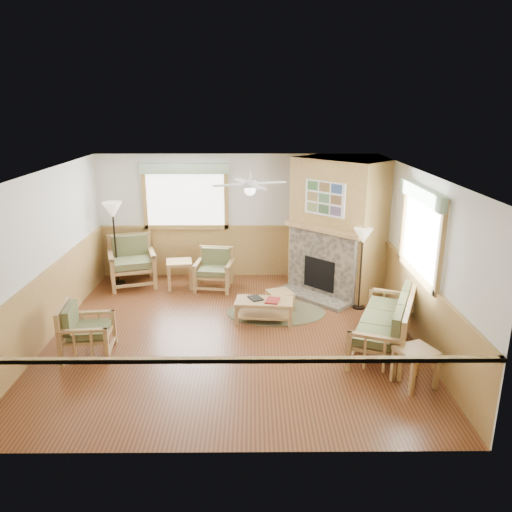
{
  "coord_description": "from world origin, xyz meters",
  "views": [
    {
      "loc": [
        0.34,
        -7.66,
        3.71
      ],
      "look_at": [
        0.4,
        0.7,
        1.15
      ],
      "focal_mm": 35.0,
      "sensor_mm": 36.0,
      "label": 1
    }
  ],
  "objects_px": {
    "armchair_left": "(87,330)",
    "end_table_chairs": "(180,274)",
    "floor_lamp_left": "(115,244)",
    "sofa": "(384,321)",
    "floor_lamp_right": "(361,269)",
    "armchair_back_left": "(132,262)",
    "end_table_sofa": "(415,367)",
    "footstool": "(280,301)",
    "armchair_back_right": "(214,270)",
    "coffee_table": "(264,311)"
  },
  "relations": [
    {
      "from": "footstool",
      "to": "floor_lamp_right",
      "type": "distance_m",
      "value": 1.62
    },
    {
      "from": "armchair_back_left",
      "to": "end_table_chairs",
      "type": "distance_m",
      "value": 1.06
    },
    {
      "from": "armchair_back_right",
      "to": "floor_lamp_right",
      "type": "height_order",
      "value": "floor_lamp_right"
    },
    {
      "from": "armchair_back_right",
      "to": "floor_lamp_left",
      "type": "relative_size",
      "value": 0.46
    },
    {
      "from": "end_table_chairs",
      "to": "armchair_back_right",
      "type": "bearing_deg",
      "value": -5.15
    },
    {
      "from": "sofa",
      "to": "floor_lamp_right",
      "type": "distance_m",
      "value": 1.64
    },
    {
      "from": "footstool",
      "to": "floor_lamp_left",
      "type": "xyz_separation_m",
      "value": [
        -3.4,
        1.47,
        0.71
      ]
    },
    {
      "from": "armchair_left",
      "to": "footstool",
      "type": "distance_m",
      "value": 3.48
    },
    {
      "from": "armchair_back_left",
      "to": "armchair_left",
      "type": "xyz_separation_m",
      "value": [
        0.02,
        -3.08,
        -0.11
      ]
    },
    {
      "from": "coffee_table",
      "to": "armchair_left",
      "type": "bearing_deg",
      "value": -151.44
    },
    {
      "from": "end_table_chairs",
      "to": "floor_lamp_right",
      "type": "relative_size",
      "value": 0.37
    },
    {
      "from": "armchair_back_right",
      "to": "armchair_left",
      "type": "bearing_deg",
      "value": -113.47
    },
    {
      "from": "sofa",
      "to": "floor_lamp_left",
      "type": "height_order",
      "value": "floor_lamp_left"
    },
    {
      "from": "end_table_chairs",
      "to": "footstool",
      "type": "xyz_separation_m",
      "value": [
        2.04,
        -1.22,
        -0.11
      ]
    },
    {
      "from": "floor_lamp_right",
      "to": "armchair_back_right",
      "type": "bearing_deg",
      "value": 159.37
    },
    {
      "from": "armchair_back_right",
      "to": "end_table_chairs",
      "type": "height_order",
      "value": "armchair_back_right"
    },
    {
      "from": "end_table_sofa",
      "to": "armchair_left",
      "type": "bearing_deg",
      "value": 168.9
    },
    {
      "from": "armchair_left",
      "to": "end_table_sofa",
      "type": "distance_m",
      "value": 4.83
    },
    {
      "from": "armchair_back_right",
      "to": "coffee_table",
      "type": "height_order",
      "value": "armchair_back_right"
    },
    {
      "from": "armchair_left",
      "to": "footstool",
      "type": "relative_size",
      "value": 1.93
    },
    {
      "from": "armchair_back_left",
      "to": "end_table_sofa",
      "type": "height_order",
      "value": "armchair_back_left"
    },
    {
      "from": "footstool",
      "to": "floor_lamp_left",
      "type": "height_order",
      "value": "floor_lamp_left"
    },
    {
      "from": "end_table_chairs",
      "to": "floor_lamp_left",
      "type": "height_order",
      "value": "floor_lamp_left"
    },
    {
      "from": "armchair_back_left",
      "to": "armchair_back_right",
      "type": "relative_size",
      "value": 1.25
    },
    {
      "from": "armchair_back_left",
      "to": "end_table_chairs",
      "type": "relative_size",
      "value": 1.78
    },
    {
      "from": "end_table_chairs",
      "to": "footstool",
      "type": "distance_m",
      "value": 2.38
    },
    {
      "from": "end_table_chairs",
      "to": "floor_lamp_left",
      "type": "xyz_separation_m",
      "value": [
        -1.36,
        0.25,
        0.6
      ]
    },
    {
      "from": "floor_lamp_right",
      "to": "armchair_back_left",
      "type": "bearing_deg",
      "value": 164.17
    },
    {
      "from": "armchair_back_left",
      "to": "end_table_sofa",
      "type": "distance_m",
      "value": 6.23
    },
    {
      "from": "coffee_table",
      "to": "floor_lamp_right",
      "type": "bearing_deg",
      "value": 23.61
    },
    {
      "from": "armchair_left",
      "to": "floor_lamp_right",
      "type": "xyz_separation_m",
      "value": [
        4.54,
        1.79,
        0.37
      ]
    },
    {
      "from": "armchair_back_right",
      "to": "end_table_sofa",
      "type": "relative_size",
      "value": 1.52
    },
    {
      "from": "armchair_back_left",
      "to": "coffee_table",
      "type": "relative_size",
      "value": 1.03
    },
    {
      "from": "armchair_back_left",
      "to": "coffee_table",
      "type": "distance_m",
      "value": 3.35
    },
    {
      "from": "armchair_back_left",
      "to": "end_table_sofa",
      "type": "xyz_separation_m",
      "value": [
        4.76,
        -4.01,
        -0.24
      ]
    },
    {
      "from": "coffee_table",
      "to": "armchair_back_right",
      "type": "bearing_deg",
      "value": 126.19
    },
    {
      "from": "sofa",
      "to": "end_table_sofa",
      "type": "xyz_separation_m",
      "value": [
        0.15,
        -1.12,
        -0.17
      ]
    },
    {
      "from": "armchair_back_right",
      "to": "footstool",
      "type": "xyz_separation_m",
      "value": [
        1.32,
        -1.16,
        -0.23
      ]
    },
    {
      "from": "armchair_back_left",
      "to": "armchair_back_right",
      "type": "distance_m",
      "value": 1.76
    },
    {
      "from": "coffee_table",
      "to": "floor_lamp_right",
      "type": "height_order",
      "value": "floor_lamp_right"
    },
    {
      "from": "sofa",
      "to": "end_table_sofa",
      "type": "relative_size",
      "value": 3.57
    },
    {
      "from": "sofa",
      "to": "floor_lamp_right",
      "type": "relative_size",
      "value": 1.24
    },
    {
      "from": "floor_lamp_right",
      "to": "footstool",
      "type": "bearing_deg",
      "value": -176.29
    },
    {
      "from": "sofa",
      "to": "coffee_table",
      "type": "distance_m",
      "value": 2.13
    },
    {
      "from": "armchair_back_left",
      "to": "end_table_chairs",
      "type": "height_order",
      "value": "armchair_back_left"
    },
    {
      "from": "armchair_left",
      "to": "end_table_chairs",
      "type": "xyz_separation_m",
      "value": [
        1.0,
        2.91,
        -0.12
      ]
    },
    {
      "from": "end_table_sofa",
      "to": "coffee_table",
      "type": "bearing_deg",
      "value": 133.58
    },
    {
      "from": "armchair_back_left",
      "to": "footstool",
      "type": "bearing_deg",
      "value": -41.94
    },
    {
      "from": "armchair_left",
      "to": "coffee_table",
      "type": "bearing_deg",
      "value": -72.39
    },
    {
      "from": "sofa",
      "to": "floor_lamp_right",
      "type": "bearing_deg",
      "value": -156.04
    }
  ]
}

